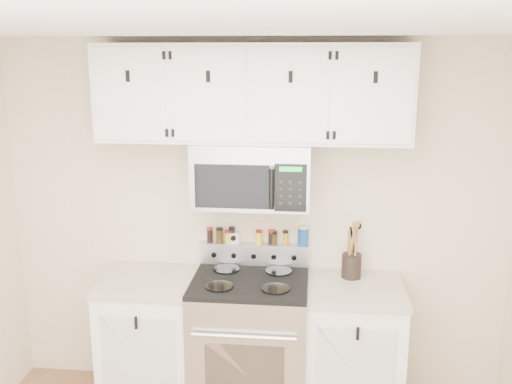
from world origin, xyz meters
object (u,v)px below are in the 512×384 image
range (250,343)px  utensil_crock (352,264)px  microwave (252,174)px  salt_canister (303,236)px

range → utensil_crock: utensil_crock is taller
microwave → salt_canister: size_ratio=5.68×
range → microwave: 1.15m
microwave → utensil_crock: size_ratio=1.98×
utensil_crock → range: bearing=-165.5°
range → microwave: (0.00, 0.13, 1.14)m
range → salt_canister: size_ratio=8.22×
microwave → salt_canister: microwave is taller
microwave → salt_canister: (0.34, 0.16, -0.46)m
microwave → utensil_crock: bearing=4.0°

